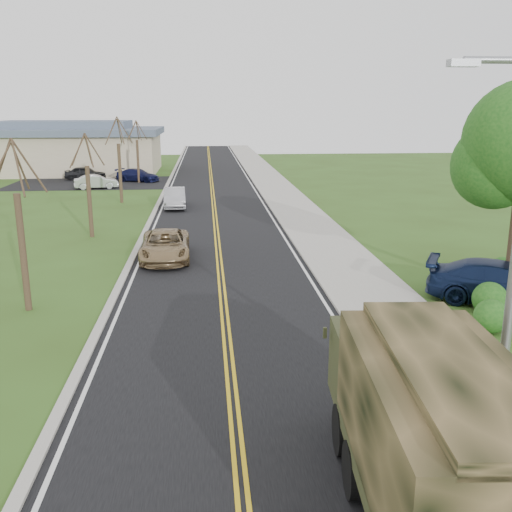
{
  "coord_description": "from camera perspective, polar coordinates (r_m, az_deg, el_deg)",
  "views": [
    {
      "loc": [
        -0.55,
        -9.99,
        7.04
      ],
      "look_at": [
        1.21,
        10.03,
        1.8
      ],
      "focal_mm": 40.0,
      "sensor_mm": 36.0,
      "label": 1
    }
  ],
  "objects": [
    {
      "name": "ground",
      "position": [
        12.24,
        -1.64,
        -20.52
      ],
      "size": [
        160.0,
        160.0,
        0.0
      ],
      "primitive_type": "plane",
      "color": "#314A18",
      "rests_on": "ground"
    },
    {
      "name": "suv_champagne",
      "position": [
        27.48,
        -9.07,
        1.05
      ],
      "size": [
        2.42,
        4.99,
        1.37
      ],
      "primitive_type": "imported",
      "rotation": [
        0.0,
        0.0,
        0.03
      ],
      "color": "#917751",
      "rests_on": "ground"
    },
    {
      "name": "pickup_navy",
      "position": [
        22.86,
        23.41,
        -2.52
      ],
      "size": [
        5.78,
        4.44,
        1.56
      ],
      "primitive_type": "imported",
      "rotation": [
        0.0,
        0.0,
        1.09
      ],
      "color": "#0F1A38",
      "rests_on": "ground"
    },
    {
      "name": "lot_car_navy",
      "position": [
        57.62,
        -11.73,
        7.92
      ],
      "size": [
        4.62,
        3.25,
        1.24
      ],
      "primitive_type": "imported",
      "rotation": [
        0.0,
        0.0,
        1.18
      ],
      "color": "#0F1239",
      "rests_on": "ground"
    },
    {
      "name": "curb_left",
      "position": [
        50.61,
        -9.13,
        6.49
      ],
      "size": [
        0.3,
        120.0,
        0.1
      ],
      "primitive_type": "cube",
      "color": "#9E998E",
      "rests_on": "ground"
    },
    {
      "name": "street_light",
      "position": [
        11.25,
        24.11,
        -0.09
      ],
      "size": [
        1.65,
        0.22,
        8.0
      ],
      "color": "gray",
      "rests_on": "ground"
    },
    {
      "name": "utility_box_far",
      "position": [
        14.57,
        21.45,
        -13.5
      ],
      "size": [
        0.66,
        0.59,
        0.65
      ],
      "primitive_type": "cube",
      "rotation": [
        0.0,
        0.0,
        0.29
      ],
      "color": "#194725",
      "rests_on": "sidewalk_right"
    },
    {
      "name": "sedan_silver",
      "position": [
        41.85,
        -8.14,
        5.77
      ],
      "size": [
        1.76,
        4.42,
        1.43
      ],
      "primitive_type": "imported",
      "rotation": [
        0.0,
        0.0,
        0.06
      ],
      "color": "#AEAEB3",
      "rests_on": "ground"
    },
    {
      "name": "lot_car_silver",
      "position": [
        53.29,
        -15.69,
        7.17
      ],
      "size": [
        4.02,
        2.1,
        1.26
      ],
      "primitive_type": "imported",
      "rotation": [
        0.0,
        0.0,
        1.78
      ],
      "color": "#B6B5BB",
      "rests_on": "ground"
    },
    {
      "name": "bare_tree_c",
      "position": [
        44.67,
        -13.48,
        8.74
      ],
      "size": [
        2.04,
        2.39,
        6.42
      ],
      "color": "#38281C",
      "rests_on": "ground"
    },
    {
      "name": "commercial_building",
      "position": [
        67.89,
        -18.47,
        10.2
      ],
      "size": [
        25.5,
        21.5,
        5.65
      ],
      "color": "tan",
      "rests_on": "ground"
    },
    {
      "name": "lot_car_dark",
      "position": [
        60.09,
        -16.68,
        7.93
      ],
      "size": [
        4.16,
        2.05,
        1.36
      ],
      "primitive_type": "imported",
      "rotation": [
        0.0,
        0.0,
        1.46
      ],
      "color": "black",
      "rests_on": "ground"
    },
    {
      "name": "road",
      "position": [
        50.49,
        -4.39,
        6.56
      ],
      "size": [
        8.0,
        120.0,
        0.01
      ],
      "primitive_type": "cube",
      "color": "black",
      "rests_on": "ground"
    },
    {
      "name": "sidewalk_right",
      "position": [
        50.89,
        2.31,
        6.71
      ],
      "size": [
        3.2,
        120.0,
        0.1
      ],
      "primitive_type": "cube",
      "color": "#9E998E",
      "rests_on": "ground"
    },
    {
      "name": "military_truck",
      "position": [
        10.27,
        16.89,
        -15.77
      ],
      "size": [
        2.88,
        7.01,
        3.41
      ],
      "rotation": [
        0.0,
        0.0,
        -0.08
      ],
      "color": "black",
      "rests_on": "ground"
    },
    {
      "name": "bare_tree_d",
      "position": [
        56.54,
        -11.75,
        9.76
      ],
      "size": [
        1.88,
        2.2,
        5.91
      ],
      "color": "#38281C",
      "rests_on": "ground"
    },
    {
      "name": "curb_right",
      "position": [
        50.7,
        0.33,
        6.7
      ],
      "size": [
        0.3,
        120.0,
        0.12
      ],
      "primitive_type": "cube",
      "color": "#9E998E",
      "rests_on": "ground"
    },
    {
      "name": "bare_tree_a",
      "position": [
        21.47,
        -22.41,
        1.63
      ],
      "size": [
        1.93,
        2.26,
        6.08
      ],
      "color": "#38281C",
      "rests_on": "ground"
    },
    {
      "name": "bare_tree_b",
      "position": [
        32.96,
        -16.37,
        6.06
      ],
      "size": [
        1.83,
        2.14,
        5.73
      ],
      "color": "#38281C",
      "rests_on": "ground"
    }
  ]
}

